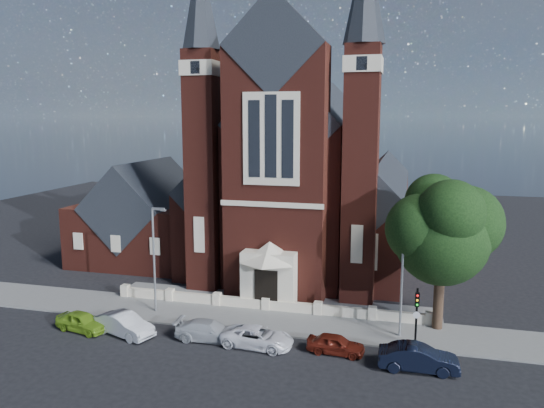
{
  "coord_description": "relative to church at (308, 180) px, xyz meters",
  "views": [
    {
      "loc": [
        10.23,
        -30.81,
        14.69
      ],
      "look_at": [
        -0.99,
        12.0,
        7.36
      ],
      "focal_mm": 35.0,
      "sensor_mm": 36.0,
      "label": 1
    }
  ],
  "objects": [
    {
      "name": "car_lime_van",
      "position": [
        -11.3,
        -23.43,
        -7.51
      ],
      "size": [
        4.2,
        2.37,
        1.35
      ],
      "primitive_type": "imported",
      "rotation": [
        0.0,
        0.0,
        1.36
      ],
      "color": "#73A521",
      "rests_on": "ground"
    },
    {
      "name": "pavement_strip",
      "position": [
        0.0,
        -18.44,
        -8.19
      ],
      "size": [
        60.0,
        5.0,
        0.12
      ],
      "primitive_type": "cube",
      "color": "slate",
      "rests_on": "ground"
    },
    {
      "name": "car_navy",
      "position": [
        11.15,
        -23.53,
        -7.42
      ],
      "size": [
        4.67,
        1.77,
        1.52
      ],
      "primitive_type": "imported",
      "rotation": [
        0.0,
        0.0,
        1.61
      ],
      "color": "black",
      "rests_on": "ground"
    },
    {
      "name": "car_dark_red",
      "position": [
        6.17,
        -22.52,
        -7.57
      ],
      "size": [
        3.72,
        1.71,
        1.24
      ],
      "primitive_type": "imported",
      "rotation": [
        0.0,
        0.0,
        1.5
      ],
      "color": "#5D1A10",
      "rests_on": "ground"
    },
    {
      "name": "parish_hall",
      "position": [
        -16.0,
        -4.94,
        -4.17
      ],
      "size": [
        12.0,
        12.2,
        10.24
      ],
      "color": "#551F16",
      "rests_on": "ground"
    },
    {
      "name": "street_tree",
      "position": [
        12.6,
        -17.23,
        -1.23
      ],
      "size": [
        6.4,
        6.6,
        10.7
      ],
      "color": "black",
      "rests_on": "ground"
    },
    {
      "name": "ground",
      "position": [
        0.0,
        -7.94,
        -8.19
      ],
      "size": [
        120.0,
        120.0,
        0.0
      ],
      "primitive_type": "plane",
      "color": "black",
      "rests_on": "ground"
    },
    {
      "name": "church",
      "position": [
        0.0,
        0.0,
        0.0
      ],
      "size": [
        20.01,
        34.9,
        29.2
      ],
      "color": "#551F16",
      "rests_on": "ground"
    },
    {
      "name": "forecourt_wall",
      "position": [
        0.0,
        -16.44,
        -8.19
      ],
      "size": [
        24.0,
        0.4,
        0.9
      ],
      "primitive_type": "cube",
      "color": "beige",
      "rests_on": "ground"
    },
    {
      "name": "car_silver_b",
      "position": [
        -2.24,
        -22.65,
        -7.52
      ],
      "size": [
        4.63,
        2.01,
        1.33
      ],
      "primitive_type": "imported",
      "rotation": [
        0.0,
        0.0,
        1.6
      ],
      "color": "#B5B9BE",
      "rests_on": "ground"
    },
    {
      "name": "car_silver_a",
      "position": [
        -8.09,
        -23.33,
        -7.43
      ],
      "size": [
        4.83,
        3.01,
        1.5
      ],
      "primitive_type": "imported",
      "rotation": [
        0.0,
        0.0,
        1.23
      ],
      "color": "#B7BABF",
      "rests_on": "ground"
    },
    {
      "name": "street_lamp_right",
      "position": [
        10.09,
        -18.94,
        -3.59
      ],
      "size": [
        1.16,
        0.22,
        8.09
      ],
      "color": "gray",
      "rests_on": "ground"
    },
    {
      "name": "traffic_signal",
      "position": [
        11.0,
        -20.52,
        -5.6
      ],
      "size": [
        0.28,
        0.42,
        4.0
      ],
      "color": "black",
      "rests_on": "ground"
    },
    {
      "name": "car_white_suv",
      "position": [
        1.15,
        -22.82,
        -7.53
      ],
      "size": [
        4.86,
        2.5,
        1.31
      ],
      "primitive_type": "imported",
      "rotation": [
        0.0,
        0.0,
        1.5
      ],
      "color": "white",
      "rests_on": "ground"
    },
    {
      "name": "forecourt_paving",
      "position": [
        0.0,
        -14.44,
        -8.19
      ],
      "size": [
        26.0,
        3.0,
        0.14
      ],
      "primitive_type": "cube",
      "color": "slate",
      "rests_on": "ground"
    },
    {
      "name": "street_lamp_left",
      "position": [
        -7.91,
        -18.94,
        -3.59
      ],
      "size": [
        1.16,
        0.22,
        8.09
      ],
      "color": "gray",
      "rests_on": "ground"
    }
  ]
}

